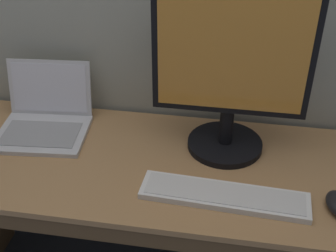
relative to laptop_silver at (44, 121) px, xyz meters
The scene contains 4 objects.
desk 0.45m from the laptop_silver, 19.99° to the right, with size 1.42×0.56×0.73m.
laptop_silver is the anchor object (origin of this frame).
external_monitor 0.67m from the laptop_silver, ahead, with size 0.47×0.25×0.54m.
wired_keyboard 0.68m from the laptop_silver, 21.17° to the right, with size 0.48×0.13×0.02m.
Camera 1 is at (0.30, -1.09, 1.60)m, focal length 47.64 mm.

